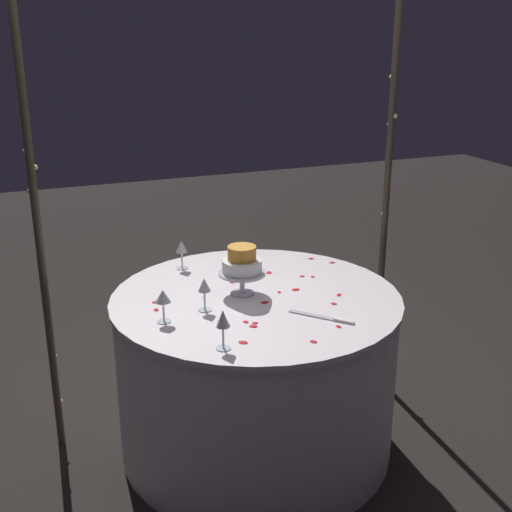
# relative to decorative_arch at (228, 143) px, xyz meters

# --- Properties ---
(ground_plane) EXTENTS (12.00, 12.00, 0.00)m
(ground_plane) POSITION_rel_decorative_arch_xyz_m (-0.00, -0.36, -1.44)
(ground_plane) COLOR black
(decorative_arch) EXTENTS (1.86, 0.06, 2.26)m
(decorative_arch) POSITION_rel_decorative_arch_xyz_m (0.00, 0.00, 0.00)
(decorative_arch) COLOR #473D2D
(decorative_arch) RESTS_ON ground
(main_table) EXTENTS (1.34, 1.34, 0.79)m
(main_table) POSITION_rel_decorative_arch_xyz_m (-0.00, -0.36, -1.05)
(main_table) COLOR white
(main_table) RESTS_ON ground
(tiered_cake) EXTENTS (0.22, 0.22, 0.23)m
(tiered_cake) POSITION_rel_decorative_arch_xyz_m (-0.05, -0.31, -0.50)
(tiered_cake) COLOR silver
(tiered_cake) RESTS_ON main_table
(wine_glass_0) EXTENTS (0.06, 0.06, 0.15)m
(wine_glass_0) POSITION_rel_decorative_arch_xyz_m (-0.22, 0.12, -0.54)
(wine_glass_0) COLOR silver
(wine_glass_0) RESTS_ON main_table
(wine_glass_1) EXTENTS (0.06, 0.06, 0.16)m
(wine_glass_1) POSITION_rel_decorative_arch_xyz_m (-0.31, -0.80, -0.53)
(wine_glass_1) COLOR silver
(wine_glass_1) RESTS_ON main_table
(wine_glass_2) EXTENTS (0.06, 0.06, 0.15)m
(wine_glass_2) POSITION_rel_decorative_arch_xyz_m (-0.27, -0.43, -0.54)
(wine_glass_2) COLOR silver
(wine_glass_2) RESTS_ON main_table
(wine_glass_3) EXTENTS (0.07, 0.07, 0.14)m
(wine_glass_3) POSITION_rel_decorative_arch_xyz_m (-0.46, -0.48, -0.54)
(wine_glass_3) COLOR silver
(wine_glass_3) RESTS_ON main_table
(cake_knife) EXTENTS (0.21, 0.24, 0.01)m
(cake_knife) POSITION_rel_decorative_arch_xyz_m (0.18, -0.70, -0.65)
(cake_knife) COLOR silver
(cake_knife) RESTS_ON main_table
(rose_petal_0) EXTENTS (0.04, 0.03, 0.00)m
(rose_petal_0) POSITION_rel_decorative_arch_xyz_m (0.20, -0.35, -0.65)
(rose_petal_0) COLOR red
(rose_petal_0) RESTS_ON main_table
(rose_petal_1) EXTENTS (0.02, 0.03, 0.00)m
(rose_petal_1) POSITION_rel_decorative_arch_xyz_m (0.19, -0.79, -0.65)
(rose_petal_1) COLOR red
(rose_petal_1) RESTS_ON main_table
(rose_petal_2) EXTENTS (0.03, 0.02, 0.00)m
(rose_petal_2) POSITION_rel_decorative_arch_xyz_m (-0.12, -0.63, -0.65)
(rose_petal_2) COLOR red
(rose_petal_2) RESTS_ON main_table
(rose_petal_3) EXTENTS (0.04, 0.04, 0.00)m
(rose_petal_3) POSITION_rel_decorative_arch_xyz_m (0.46, 0.01, -0.65)
(rose_petal_3) COLOR red
(rose_petal_3) RESTS_ON main_table
(rose_petal_4) EXTENTS (0.04, 0.03, 0.00)m
(rose_petal_4) POSITION_rel_decorative_arch_xyz_m (-0.45, -0.26, -0.65)
(rose_petal_4) COLOR red
(rose_petal_4) RESTS_ON main_table
(rose_petal_5) EXTENTS (0.03, 0.04, 0.00)m
(rose_petal_5) POSITION_rel_decorative_arch_xyz_m (0.29, -0.57, -0.65)
(rose_petal_5) COLOR red
(rose_petal_5) RESTS_ON main_table
(rose_petal_6) EXTENTS (0.04, 0.05, 0.00)m
(rose_petal_6) POSITION_rel_decorative_arch_xyz_m (0.17, -0.10, -0.65)
(rose_petal_6) COLOR red
(rose_petal_6) RESTS_ON main_table
(rose_petal_7) EXTENTS (0.03, 0.03, 0.00)m
(rose_petal_7) POSITION_rel_decorative_arch_xyz_m (-0.05, -0.16, -0.65)
(rose_petal_7) COLOR red
(rose_petal_7) RESTS_ON main_table
(rose_petal_8) EXTENTS (0.05, 0.05, 0.00)m
(rose_petal_8) POSITION_rel_decorative_arch_xyz_m (-0.22, -0.78, -0.65)
(rose_petal_8) COLOR red
(rose_petal_8) RESTS_ON main_table
(rose_petal_9) EXTENTS (0.02, 0.03, 0.00)m
(rose_petal_9) POSITION_rel_decorative_arch_xyz_m (0.12, -0.36, -0.65)
(rose_petal_9) COLOR red
(rose_petal_9) RESTS_ON main_table
(rose_petal_10) EXTENTS (0.04, 0.04, 0.00)m
(rose_petal_10) POSITION_rel_decorative_arch_xyz_m (0.04, -0.88, -0.65)
(rose_petal_10) COLOR red
(rose_petal_10) RESTS_ON main_table
(rose_petal_11) EXTENTS (0.03, 0.03, 0.00)m
(rose_petal_11) POSITION_rel_decorative_arch_xyz_m (-0.15, -0.61, -0.65)
(rose_petal_11) COLOR red
(rose_petal_11) RESTS_ON main_table
(rose_petal_12) EXTENTS (0.04, 0.03, 0.00)m
(rose_petal_12) POSITION_rel_decorative_arch_xyz_m (0.54, -0.09, -0.65)
(rose_petal_12) COLOR red
(rose_petal_12) RESTS_ON main_table
(rose_petal_13) EXTENTS (0.03, 0.03, 0.00)m
(rose_petal_13) POSITION_rel_decorative_arch_xyz_m (0.30, -0.21, -0.65)
(rose_petal_13) COLOR red
(rose_petal_13) RESTS_ON main_table
(rose_petal_14) EXTENTS (0.04, 0.04, 0.00)m
(rose_petal_14) POSITION_rel_decorative_arch_xyz_m (-0.13, -0.66, -0.65)
(rose_petal_14) COLOR red
(rose_petal_14) RESTS_ON main_table
(rose_petal_15) EXTENTS (0.03, 0.03, 0.00)m
(rose_petal_15) POSITION_rel_decorative_arch_xyz_m (-0.23, -0.61, -0.65)
(rose_petal_15) COLOR red
(rose_petal_15) RESTS_ON main_table
(rose_petal_16) EXTENTS (0.02, 0.03, 0.00)m
(rose_petal_16) POSITION_rel_decorative_arch_xyz_m (0.35, -0.24, -0.65)
(rose_petal_16) COLOR red
(rose_petal_16) RESTS_ON main_table
(rose_petal_17) EXTENTS (0.02, 0.03, 0.00)m
(rose_petal_17) POSITION_rel_decorative_arch_xyz_m (-0.47, -0.34, -0.65)
(rose_petal_17) COLOR red
(rose_petal_17) RESTS_ON main_table
(rose_petal_18) EXTENTS (0.04, 0.03, 0.00)m
(rose_petal_18) POSITION_rel_decorative_arch_xyz_m (0.01, -0.45, -0.65)
(rose_petal_18) COLOR red
(rose_petal_18) RESTS_ON main_table
(rose_petal_19) EXTENTS (0.04, 0.04, 0.00)m
(rose_petal_19) POSITION_rel_decorative_arch_xyz_m (0.36, -0.49, -0.65)
(rose_petal_19) COLOR red
(rose_petal_19) RESTS_ON main_table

